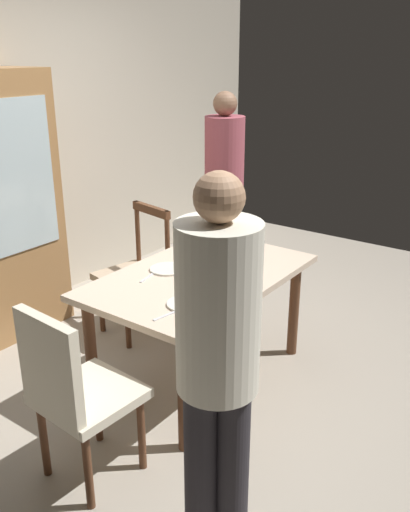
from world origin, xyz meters
TOP-DOWN VIEW (x-y plane):
  - ground at (0.00, 0.00)m, footprint 6.40×6.40m
  - back_wall at (0.00, 1.85)m, footprint 6.40×0.10m
  - dining_table at (0.00, 0.00)m, footprint 1.43×0.89m
  - birthday_cake at (0.22, 0.10)m, footprint 0.28×0.28m
  - plate_near_celebrant at (-0.39, -0.20)m, footprint 0.22×0.22m
  - plate_far_side at (-0.07, 0.20)m, footprint 0.22×0.22m
  - fork_near_celebrant at (-0.55, -0.20)m, footprint 0.18×0.05m
  - fork_far_side at (-0.23, 0.22)m, footprint 0.18×0.05m
  - fork_near_guest at (0.27, -0.22)m, footprint 0.18×0.04m
  - chair_spindle_back at (0.22, 0.76)m, footprint 0.52×0.52m
  - chair_upholstered at (-1.10, -0.08)m, footprint 0.47×0.47m
  - person_celebrant at (-1.00, -0.82)m, footprint 0.32×0.32m
  - person_guest at (1.16, 0.61)m, footprint 0.32×0.32m

SIDE VIEW (x-z plane):
  - ground at x=0.00m, z-range 0.00..0.00m
  - chair_spindle_back at x=0.22m, z-range -0.02..0.93m
  - chair_upholstered at x=-1.10m, z-range 0.06..1.01m
  - dining_table at x=0.00m, z-range 0.27..1.00m
  - fork_near_celebrant at x=-0.55m, z-range 0.73..0.73m
  - fork_far_side at x=-0.23m, z-range 0.73..0.73m
  - fork_near_guest at x=0.27m, z-range 0.73..0.73m
  - plate_near_celebrant at x=-0.39m, z-range 0.73..0.74m
  - plate_far_side at x=-0.07m, z-range 0.73..0.74m
  - birthday_cake at x=0.22m, z-range 0.69..0.85m
  - person_celebrant at x=-1.00m, z-range 0.11..1.75m
  - person_guest at x=1.16m, z-range 0.12..1.84m
  - back_wall at x=0.00m, z-range 0.00..2.60m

